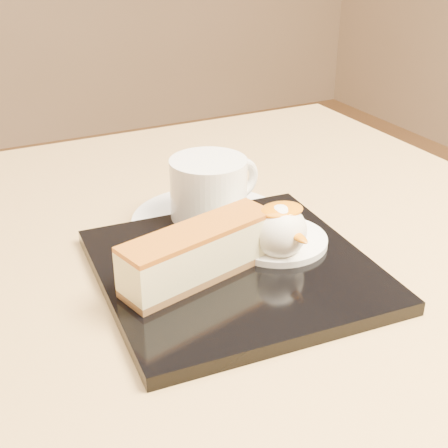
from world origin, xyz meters
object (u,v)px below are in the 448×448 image
cheesecake (199,253)px  ice_cream_scoop (280,231)px  coffee_cup (210,188)px  table (193,426)px  dessert_plate (235,269)px  saucer (209,222)px

cheesecake → ice_cream_scoop: 0.08m
cheesecake → coffee_cup: bearing=45.5°
table → ice_cream_scoop: size_ratio=17.25×
table → cheesecake: size_ratio=5.73×
table → coffee_cup: bearing=55.3°
table → coffee_cup: coffee_cup is taller
table → ice_cream_scoop: 0.21m
ice_cream_scoop → cheesecake: bearing=180.0°
cheesecake → dessert_plate: bearing=-6.3°
dessert_plate → ice_cream_scoop: ice_cream_scoop is taller
coffee_cup → table: bearing=-137.1°
cheesecake → saucer: size_ratio=0.93×
table → cheesecake: cheesecake is taller
saucer → coffee_cup: bearing=12.4°
cheesecake → coffee_cup: (0.06, 0.10, 0.01)m
dessert_plate → cheesecake: cheesecake is taller
cheesecake → ice_cream_scoop: size_ratio=3.01×
coffee_cup → ice_cream_scoop: bearing=-91.6°
dessert_plate → coffee_cup: size_ratio=2.25×
ice_cream_scoop → coffee_cup: (-0.02, 0.10, 0.01)m
table → saucer: (0.06, 0.09, 0.16)m
table → dessert_plate: dessert_plate is taller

